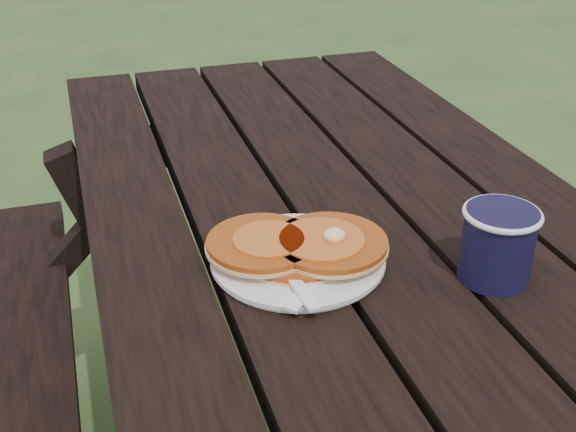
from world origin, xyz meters
name	(u,v)px	position (x,y,z in m)	size (l,w,h in m)	color
plate	(298,260)	(-0.11, 0.02, 0.76)	(0.22, 0.22, 0.01)	white
pancake_stack	(298,245)	(-0.11, 0.03, 0.77)	(0.23, 0.17, 0.04)	#B14B14
knife	(323,273)	(-0.10, -0.03, 0.76)	(0.02, 0.18, 0.01)	white
fork	(297,285)	(-0.14, -0.05, 0.77)	(0.03, 0.16, 0.01)	white
coffee_cup	(498,241)	(0.11, -0.09, 0.80)	(0.10, 0.10, 0.10)	black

